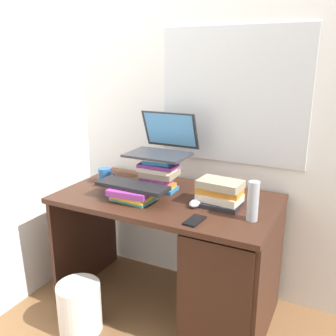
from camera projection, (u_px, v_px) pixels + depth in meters
ground_plane at (167, 304)px, 2.36m from camera, size 6.00×6.00×0.00m
wall_back at (196, 92)px, 2.33m from camera, size 6.00×0.06×2.60m
wall_left at (44, 91)px, 2.37m from camera, size 0.05×6.00×2.60m
desk at (214, 262)px, 2.09m from camera, size 1.25×0.71×0.74m
book_stack_tall at (158, 174)px, 2.22m from camera, size 0.24×0.18×0.22m
book_stack_keyboard_riser at (133, 194)px, 2.08m from camera, size 0.24×0.20×0.07m
book_stack_side at (220, 193)px, 2.01m from camera, size 0.25×0.18×0.14m
laptop at (163, 144)px, 2.23m from camera, size 0.36×0.34×0.24m
keyboard at (132, 186)px, 2.07m from camera, size 0.42×0.16×0.02m
computer_mouse at (195, 203)px, 2.00m from camera, size 0.06×0.10×0.04m
mug at (105, 176)px, 2.37m from camera, size 0.12×0.08×0.10m
water_bottle at (253, 201)px, 1.81m from camera, size 0.06×0.06×0.20m
cell_phone at (195, 221)px, 1.82m from camera, size 0.08×0.14×0.01m
wastebasket at (80, 307)px, 2.11m from camera, size 0.25×0.25×0.29m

